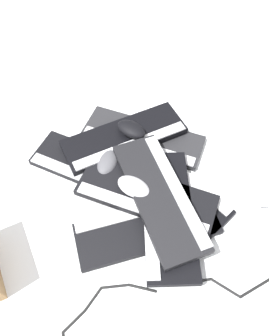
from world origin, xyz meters
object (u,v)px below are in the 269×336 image
object	(u,v)px
mouse_1	(134,187)
keyboard_3	(147,228)
keyboard_0	(169,184)
keyboard_6	(146,196)
keyboard_4	(167,212)
mouse_4	(108,162)
mouse_2	(267,195)
keyboard_7	(159,195)
mouse_0	(131,129)
keyboard_1	(143,137)
keyboard_2	(94,168)
keyboard_5	(125,137)

from	to	relation	value
mouse_1	keyboard_3	bearing A→B (deg)	-37.22
keyboard_0	mouse_1	distance (m)	0.15
keyboard_6	keyboard_3	bearing A→B (deg)	-90.63
keyboard_4	keyboard_6	bearing A→B (deg)	135.97
keyboard_0	keyboard_3	xyz separation A→B (m)	(-0.08, -0.16, 0.00)
keyboard_6	mouse_4	size ratio (longest dim) A/B	4.22
mouse_2	keyboard_7	bearing A→B (deg)	-29.61
mouse_0	keyboard_6	bearing A→B (deg)	-44.16
keyboard_1	keyboard_7	world-z (taller)	keyboard_7
keyboard_1	keyboard_6	bearing A→B (deg)	-90.45
keyboard_2	keyboard_6	bearing A→B (deg)	-37.13
keyboard_6	keyboard_1	bearing A→B (deg)	89.55
keyboard_1	keyboard_7	xyz separation A→B (m)	(0.04, -0.28, 0.06)
mouse_0	mouse_1	bearing A→B (deg)	-53.08
keyboard_1	mouse_2	bearing A→B (deg)	-33.59
mouse_2	keyboard_2	bearing A→B (deg)	-44.98
keyboard_2	keyboard_7	xyz separation A→B (m)	(0.21, -0.15, 0.06)
keyboard_0	keyboard_1	size ratio (longest dim) A/B	0.92
keyboard_0	keyboard_3	distance (m)	0.18
keyboard_2	keyboard_3	xyz separation A→B (m)	(0.17, -0.23, 0.00)
mouse_1	keyboard_1	bearing A→B (deg)	114.47
keyboard_5	mouse_1	xyz separation A→B (m)	(0.03, -0.23, 0.04)
keyboard_1	keyboard_0	bearing A→B (deg)	-68.25
keyboard_4	keyboard_5	world-z (taller)	same
keyboard_0	keyboard_4	distance (m)	0.13
keyboard_6	mouse_1	bearing A→B (deg)	160.82
keyboard_1	keyboard_2	world-z (taller)	same
keyboard_6	mouse_4	xyz separation A→B (m)	(-0.12, 0.13, 0.01)
keyboard_7	mouse_2	bearing A→B (deg)	2.63
keyboard_4	mouse_1	xyz separation A→B (m)	(-0.10, 0.07, 0.04)
mouse_0	keyboard_2	bearing A→B (deg)	-102.15
keyboard_4	mouse_0	size ratio (longest dim) A/B	4.01
keyboard_6	mouse_0	world-z (taller)	mouse_0
keyboard_6	keyboard_5	bearing A→B (deg)	104.79
keyboard_7	mouse_1	size ratio (longest dim) A/B	4.23
keyboard_5	mouse_1	size ratio (longest dim) A/B	4.21
keyboard_6	mouse_0	xyz separation A→B (m)	(-0.04, 0.25, 0.04)
keyboard_6	mouse_1	distance (m)	0.05
mouse_2	mouse_0	bearing A→B (deg)	-61.62
keyboard_6	mouse_4	distance (m)	0.18
keyboard_4	mouse_2	size ratio (longest dim) A/B	4.01
mouse_1	mouse_2	xyz separation A→B (m)	(0.43, -0.01, -0.06)
keyboard_0	keyboard_7	size ratio (longest dim) A/B	0.92
keyboard_3	keyboard_0	bearing A→B (deg)	62.03
keyboard_7	mouse_1	world-z (taller)	mouse_1
mouse_2	keyboard_1	bearing A→B (deg)	-65.83
mouse_0	mouse_2	size ratio (longest dim) A/B	1.00
keyboard_0	keyboard_7	distance (m)	0.11
mouse_4	keyboard_6	bearing A→B (deg)	63.57
keyboard_7	mouse_2	world-z (taller)	keyboard_7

